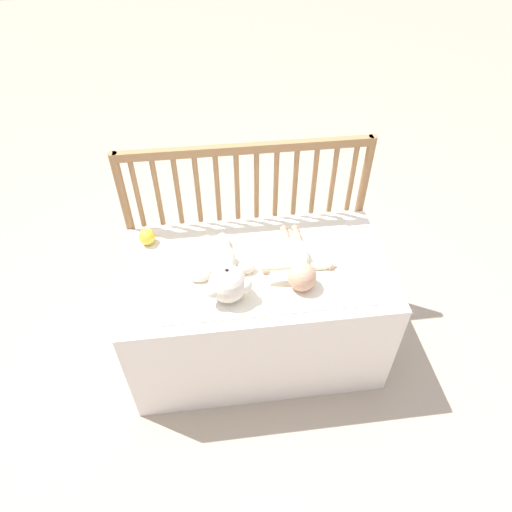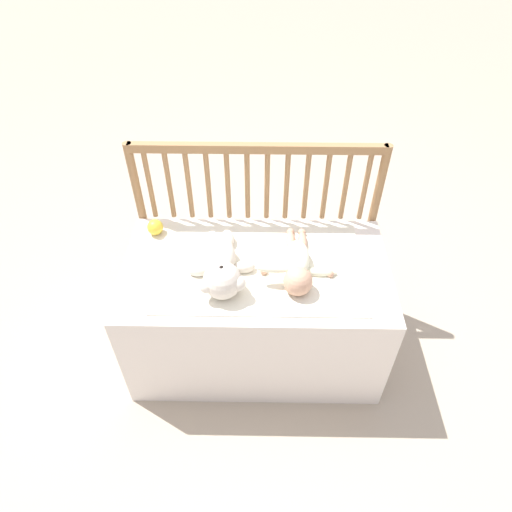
# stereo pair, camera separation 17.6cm
# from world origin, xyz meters

# --- Properties ---
(ground_plane) EXTENTS (12.00, 12.00, 0.00)m
(ground_plane) POSITION_xyz_m (0.00, 0.00, 0.00)
(ground_plane) COLOR tan
(crib_mattress) EXTENTS (1.06, 0.59, 0.53)m
(crib_mattress) POSITION_xyz_m (0.00, 0.00, 0.27)
(crib_mattress) COLOR white
(crib_mattress) RESTS_ON ground_plane
(crib_rail) EXTENTS (1.06, 0.04, 0.90)m
(crib_rail) POSITION_xyz_m (0.00, 0.32, 0.63)
(crib_rail) COLOR #997047
(crib_rail) RESTS_ON ground_plane
(blanket) EXTENTS (0.81, 0.52, 0.01)m
(blanket) POSITION_xyz_m (0.02, 0.01, 0.54)
(blanket) COLOR silver
(blanket) RESTS_ON crib_mattress
(teddy_bear) EXTENTS (0.26, 0.40, 0.14)m
(teddy_bear) POSITION_xyz_m (-0.13, -0.06, 0.59)
(teddy_bear) COLOR silver
(teddy_bear) RESTS_ON crib_mattress
(baby) EXTENTS (0.31, 0.39, 0.11)m
(baby) POSITION_xyz_m (0.16, -0.03, 0.58)
(baby) COLOR #EAEACC
(baby) RESTS_ON crib_mattress
(toy_ball) EXTENTS (0.07, 0.07, 0.07)m
(toy_ball) POSITION_xyz_m (-0.43, 0.20, 0.57)
(toy_ball) COLOR yellow
(toy_ball) RESTS_ON crib_mattress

